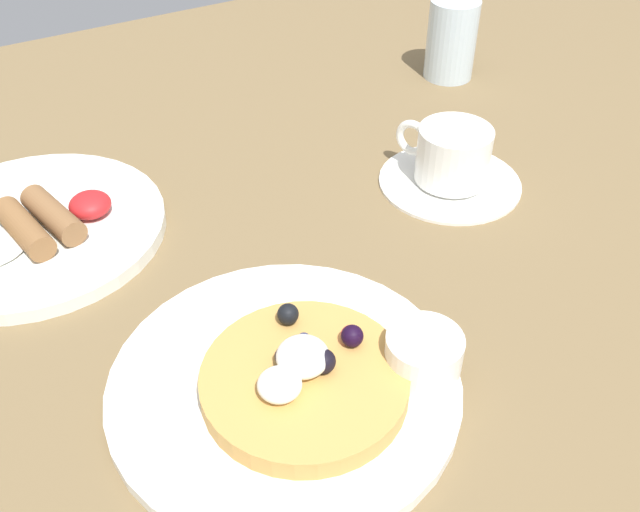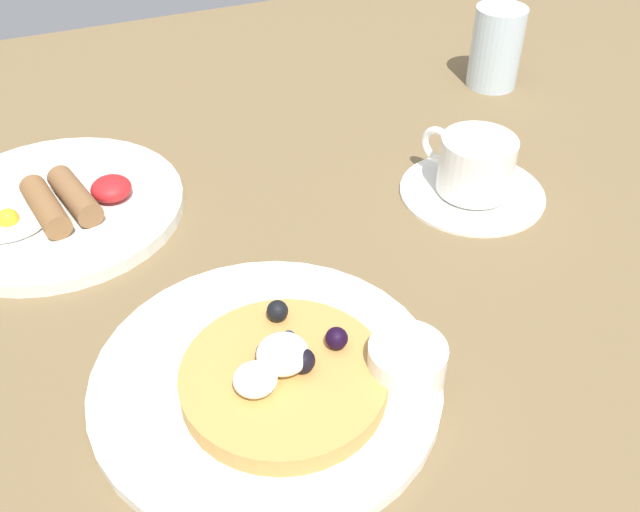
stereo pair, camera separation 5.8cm
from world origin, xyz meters
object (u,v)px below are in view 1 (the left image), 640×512
(breakfast_plate, at_px, (34,229))
(pancake_plate, at_px, (284,384))
(syrup_ramekin, at_px, (424,354))
(water_glass, at_px, (451,39))
(coffee_cup, at_px, (452,153))
(coffee_saucer, at_px, (450,181))

(breakfast_plate, bearing_deg, pancake_plate, -67.36)
(syrup_ramekin, relative_size, water_glass, 0.58)
(water_glass, bearing_deg, pancake_plate, -139.95)
(breakfast_plate, relative_size, water_glass, 2.47)
(water_glass, bearing_deg, syrup_ramekin, -129.76)
(breakfast_plate, height_order, coffee_cup, coffee_cup)
(pancake_plate, height_order, water_glass, water_glass)
(syrup_ramekin, distance_m, breakfast_plate, 0.39)
(syrup_ramekin, xyz_separation_m, coffee_cup, (0.18, 0.20, 0.01))
(coffee_saucer, bearing_deg, syrup_ramekin, -132.35)
(pancake_plate, relative_size, breakfast_plate, 1.06)
(pancake_plate, height_order, coffee_saucer, pancake_plate)
(coffee_cup, distance_m, water_glass, 0.25)
(breakfast_plate, distance_m, water_glass, 0.55)
(coffee_cup, bearing_deg, breakfast_plate, 162.40)
(breakfast_plate, xyz_separation_m, coffee_cup, (0.39, -0.12, 0.03))
(coffee_cup, xyz_separation_m, water_glass, (0.15, 0.20, 0.01))
(breakfast_plate, height_order, coffee_saucer, breakfast_plate)
(breakfast_plate, distance_m, coffee_cup, 0.41)
(breakfast_plate, bearing_deg, water_glass, 7.93)
(syrup_ramekin, distance_m, water_glass, 0.52)
(coffee_saucer, relative_size, coffee_cup, 1.46)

